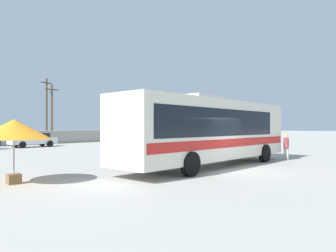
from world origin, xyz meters
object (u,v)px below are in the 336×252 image
(parked_car_rightmost_white, at_px, (33,140))
(vendor_umbrella_near_gate_orange, at_px, (14,130))
(coach_bus_cream_red, at_px, (210,129))
(utility_pole_far, at_px, (47,109))
(attendant_by_bus_door, at_px, (286,145))
(utility_pole_near, at_px, (52,112))

(parked_car_rightmost_white, bearing_deg, vendor_umbrella_near_gate_orange, -119.45)
(coach_bus_cream_red, relative_size, utility_pole_far, 1.45)
(vendor_umbrella_near_gate_orange, bearing_deg, attendant_by_bus_door, -18.84)
(coach_bus_cream_red, xyz_separation_m, utility_pole_far, (8.18, 30.19, 2.49))
(vendor_umbrella_near_gate_orange, relative_size, parked_car_rightmost_white, 0.57)
(attendant_by_bus_door, distance_m, vendor_umbrella_near_gate_orange, 15.34)
(vendor_umbrella_near_gate_orange, xyz_separation_m, parked_car_rightmost_white, (10.86, 19.24, -1.20))
(vendor_umbrella_near_gate_orange, height_order, parked_car_rightmost_white, vendor_umbrella_near_gate_orange)
(utility_pole_near, height_order, utility_pole_far, utility_pole_far)
(parked_car_rightmost_white, distance_m, utility_pole_far, 10.67)
(attendant_by_bus_door, xyz_separation_m, vendor_umbrella_near_gate_orange, (-14.48, 4.94, 1.05))
(vendor_umbrella_near_gate_orange, xyz_separation_m, utility_pole_near, (17.01, 26.20, 2.00))
(utility_pole_near, distance_m, utility_pole_far, 1.16)
(vendor_umbrella_near_gate_orange, distance_m, utility_pole_near, 31.30)
(attendant_by_bus_door, relative_size, utility_pole_near, 0.21)
(attendant_by_bus_door, relative_size, vendor_umbrella_near_gate_orange, 0.61)
(attendant_by_bus_door, height_order, parked_car_rightmost_white, attendant_by_bus_door)
(attendant_by_bus_door, height_order, utility_pole_far, utility_pole_far)
(coach_bus_cream_red, bearing_deg, attendant_by_bus_door, -19.13)
(attendant_by_bus_door, bearing_deg, utility_pole_near, 85.37)
(utility_pole_far, bearing_deg, utility_pole_near, -83.19)
(utility_pole_far, bearing_deg, attendant_by_bus_door, -94.26)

